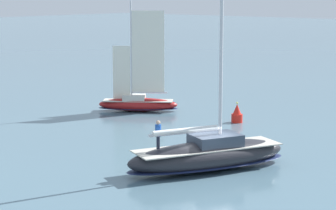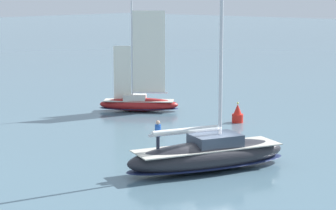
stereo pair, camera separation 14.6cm
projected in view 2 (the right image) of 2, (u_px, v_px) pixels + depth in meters
The scene contains 4 objects.
ground_plane at pixel (207, 170), 37.79m from camera, with size 400.00×400.00×0.00m, color slate.
sailboat_main at pixel (208, 154), 37.64m from camera, with size 10.29×6.73×13.78m.
sailboat_moored_far_slip at pixel (139, 102), 56.26m from camera, with size 5.63×6.65×9.45m.
channel_buoy at pixel (238, 114), 51.41m from camera, with size 0.88×0.88×1.63m.
Camera 2 is at (-29.32, -22.01, 10.18)m, focal length 70.00 mm.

